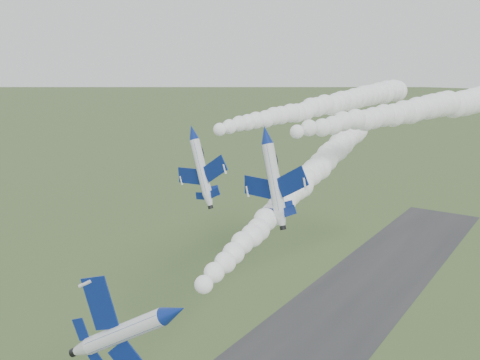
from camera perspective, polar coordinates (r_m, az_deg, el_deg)
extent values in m
cylinder|color=white|center=(46.68, -7.09, -13.82)|extent=(4.09, 9.32, 2.20)
cone|color=navy|center=(42.37, -10.93, -16.94)|extent=(2.66, 2.79, 2.20)
cone|color=white|center=(51.09, -4.11, -11.29)|extent=(2.57, 2.37, 2.20)
cylinder|color=black|center=(51.98, -3.59, -10.84)|extent=(1.23, 0.87, 1.12)
ellipsoid|color=black|center=(44.51, -7.95, -14.83)|extent=(2.10, 3.35, 1.47)
cube|color=navy|center=(47.00, -8.57, -10.00)|extent=(3.07, 3.08, 4.39)
cube|color=navy|center=(48.13, -4.89, -16.80)|extent=(3.07, 3.08, 4.39)
cube|color=navy|center=(50.04, -5.51, -9.98)|extent=(1.38, 1.41, 1.93)
cube|color=navy|center=(50.61, -3.67, -13.41)|extent=(1.38, 1.41, 1.93)
cube|color=navy|center=(49.32, -3.44, -11.33)|extent=(2.45, 2.14, 1.28)
cylinder|color=white|center=(70.06, -5.07, 5.07)|extent=(2.80, 7.51, 1.66)
cone|color=navy|center=(67.08, -8.01, 4.65)|extent=(1.94, 2.16, 1.66)
cone|color=white|center=(73.10, -2.47, 5.44)|extent=(1.89, 1.82, 1.66)
cylinder|color=black|center=(73.71, -1.99, 5.51)|extent=(0.91, 0.65, 0.84)
ellipsoid|color=black|center=(68.88, -6.33, 5.30)|extent=(1.49, 2.66, 1.11)
cube|color=navy|center=(72.47, -5.95, 4.55)|extent=(4.13, 2.68, 1.39)
cube|color=navy|center=(68.61, -3.22, 5.54)|extent=(4.13, 2.68, 1.39)
cube|color=navy|center=(73.56, -3.64, 5.13)|extent=(1.82, 1.22, 0.64)
cube|color=navy|center=(71.56, -2.17, 5.64)|extent=(1.82, 1.22, 0.64)
cube|color=navy|center=(72.53, -3.24, 6.23)|extent=(0.92, 1.49, 1.86)
cylinder|color=white|center=(64.15, 2.77, 4.82)|extent=(3.77, 8.48, 1.83)
cone|color=navy|center=(60.60, -0.73, 4.36)|extent=(2.30, 2.55, 1.83)
cone|color=white|center=(67.77, 5.79, 5.21)|extent=(2.20, 2.16, 1.83)
cylinder|color=black|center=(68.50, 6.35, 5.28)|extent=(1.04, 0.80, 0.92)
ellipsoid|color=black|center=(62.71, 1.30, 5.14)|extent=(1.87, 3.05, 1.22)
cube|color=navy|center=(66.82, 1.54, 4.34)|extent=(4.85, 3.36, 1.36)
cube|color=navy|center=(62.65, 5.17, 5.20)|extent=(4.85, 3.36, 1.36)
cube|color=navy|center=(68.20, 4.33, 4.92)|extent=(2.13, 1.52, 0.63)
cube|color=navy|center=(66.06, 6.27, 5.37)|extent=(2.13, 1.52, 0.63)
cube|color=navy|center=(67.03, 4.95, 6.20)|extent=(1.06, 1.70, 2.12)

